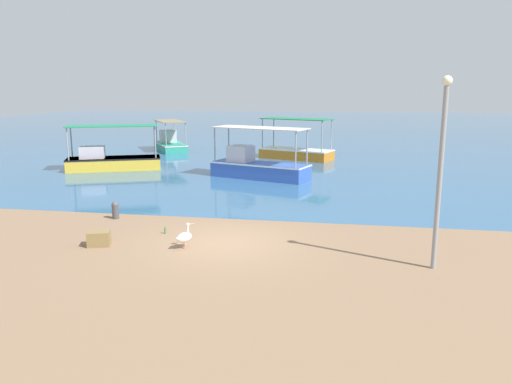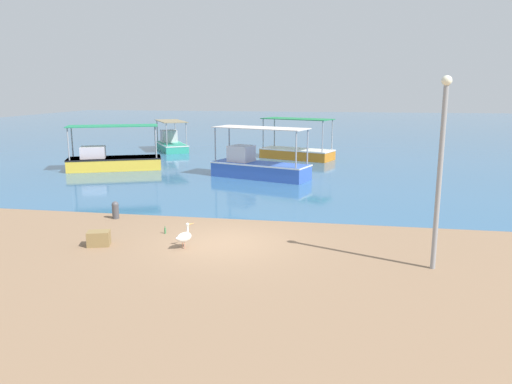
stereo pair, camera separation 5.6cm
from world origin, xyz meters
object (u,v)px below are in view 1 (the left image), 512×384
(lamp_post, at_px, (441,163))
(fishing_boat_center, at_px, (170,143))
(fishing_boat_near_right, at_px, (111,160))
(pelican, at_px, (184,237))
(mooring_bollard, at_px, (115,209))
(fishing_boat_outer, at_px, (257,166))
(glass_bottle, at_px, (165,231))
(fishing_boat_near_left, at_px, (296,151))
(cargo_crate, at_px, (99,239))

(lamp_post, bearing_deg, fishing_boat_center, 123.69)
(fishing_boat_near_right, bearing_deg, pelican, -56.74)
(lamp_post, relative_size, mooring_bollard, 7.79)
(fishing_boat_outer, distance_m, glass_bottle, 11.59)
(fishing_boat_center, relative_size, glass_bottle, 17.93)
(lamp_post, relative_size, glass_bottle, 19.69)
(fishing_boat_near_right, distance_m, glass_bottle, 15.06)
(fishing_boat_near_left, height_order, fishing_boat_near_right, fishing_boat_near_left)
(fishing_boat_outer, height_order, mooring_bollard, fishing_boat_outer)
(glass_bottle, bearing_deg, cargo_crate, -134.46)
(fishing_boat_center, height_order, glass_bottle, fishing_boat_center)
(lamp_post, relative_size, cargo_crate, 7.66)
(fishing_boat_near_left, height_order, cargo_crate, fishing_boat_near_left)
(fishing_boat_outer, xyz_separation_m, glass_bottle, (-1.30, -11.51, -0.58))
(glass_bottle, bearing_deg, fishing_boat_center, 108.99)
(cargo_crate, height_order, glass_bottle, cargo_crate)
(fishing_boat_near_left, xyz_separation_m, fishing_boat_near_right, (-10.84, -6.87, 0.08))
(fishing_boat_outer, relative_size, fishing_boat_near_right, 0.99)
(fishing_boat_outer, bearing_deg, cargo_crate, -102.56)
(fishing_boat_near_left, xyz_separation_m, fishing_boat_center, (-10.56, 3.16, 0.05))
(pelican, height_order, glass_bottle, pelican)
(fishing_boat_near_left, distance_m, mooring_bollard, 18.72)
(fishing_boat_near_left, height_order, glass_bottle, fishing_boat_near_left)
(fishing_boat_outer, relative_size, glass_bottle, 21.74)
(cargo_crate, bearing_deg, pelican, 4.57)
(glass_bottle, bearing_deg, fishing_boat_near_right, 122.54)
(mooring_bollard, bearing_deg, fishing_boat_center, 103.85)
(lamp_post, bearing_deg, mooring_bollard, 162.32)
(fishing_boat_outer, height_order, glass_bottle, fishing_boat_outer)
(pelican, bearing_deg, fishing_boat_near_right, 123.26)
(pelican, xyz_separation_m, glass_bottle, (-1.17, 1.44, -0.27))
(fishing_boat_center, distance_m, pelican, 25.78)
(pelican, relative_size, cargo_crate, 1.15)
(fishing_boat_center, bearing_deg, glass_bottle, -71.01)
(fishing_boat_near_left, relative_size, fishing_boat_near_right, 0.93)
(fishing_boat_near_left, relative_size, fishing_boat_outer, 0.94)
(fishing_boat_near_left, bearing_deg, fishing_boat_center, 163.33)
(fishing_boat_center, bearing_deg, fishing_boat_outer, -50.88)
(fishing_boat_near_right, bearing_deg, cargo_crate, -65.75)
(mooring_bollard, relative_size, cargo_crate, 0.98)
(fishing_boat_center, relative_size, cargo_crate, 6.97)
(fishing_boat_center, height_order, cargo_crate, fishing_boat_center)
(fishing_boat_outer, distance_m, mooring_bollard, 10.64)
(fishing_boat_near_right, relative_size, cargo_crate, 8.53)
(lamp_post, bearing_deg, fishing_boat_near_left, 105.32)
(fishing_boat_center, bearing_deg, fishing_boat_near_left, -16.67)
(fishing_boat_near_right, xyz_separation_m, fishing_boat_center, (0.28, 10.03, -0.03))
(pelican, distance_m, cargo_crate, 2.81)
(fishing_boat_near_right, bearing_deg, fishing_boat_outer, -7.20)
(fishing_boat_center, xyz_separation_m, cargo_crate, (6.19, -24.38, -0.36))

